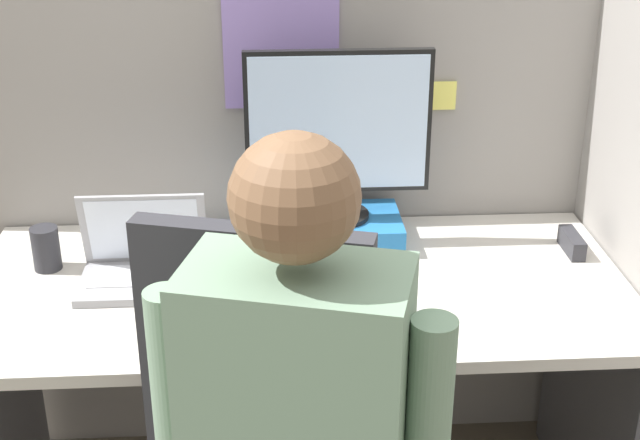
{
  "coord_description": "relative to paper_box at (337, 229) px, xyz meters",
  "views": [
    {
      "loc": [
        -0.07,
        -1.55,
        1.77
      ],
      "look_at": [
        0.04,
        0.19,
        0.99
      ],
      "focal_mm": 50.0,
      "sensor_mm": 36.0,
      "label": 1
    }
  ],
  "objects": [
    {
      "name": "paper_box",
      "position": [
        0.0,
        0.0,
        0.0
      ],
      "size": [
        0.33,
        0.23,
        0.07
      ],
      "color": "#236BAD",
      "rests_on": "desk"
    },
    {
      "name": "cubicle_panel_back",
      "position": [
        -0.11,
        0.17,
        0.02
      ],
      "size": [
        2.11,
        0.05,
        1.57
      ],
      "color": "gray",
      "rests_on": "ground"
    },
    {
      "name": "pen_cup",
      "position": [
        -0.74,
        -0.11,
        0.02
      ],
      "size": [
        0.07,
        0.07,
        0.11
      ],
      "color": "#28282D",
      "rests_on": "desk"
    },
    {
      "name": "desk",
      "position": [
        -0.11,
        -0.23,
        -0.21
      ],
      "size": [
        1.61,
        0.75,
        0.74
      ],
      "color": "beige",
      "rests_on": "ground"
    },
    {
      "name": "stapler",
      "position": [
        0.61,
        -0.1,
        -0.01
      ],
      "size": [
        0.04,
        0.13,
        0.05
      ],
      "color": "#2D2D33",
      "rests_on": "desk"
    },
    {
      "name": "monitor",
      "position": [
        0.0,
        0.0,
        0.28
      ],
      "size": [
        0.47,
        0.17,
        0.45
      ],
      "color": "black",
      "rests_on": "paper_box"
    },
    {
      "name": "mouse",
      "position": [
        -0.28,
        -0.31,
        -0.02
      ],
      "size": [
        0.06,
        0.05,
        0.04
      ],
      "color": "silver",
      "rests_on": "desk"
    },
    {
      "name": "carrot_toy",
      "position": [
        -0.13,
        -0.46,
        -0.01
      ],
      "size": [
        0.04,
        0.15,
        0.04
      ],
      "color": "orange",
      "rests_on": "desk"
    },
    {
      "name": "laptop",
      "position": [
        -0.49,
        -0.2,
        0.01
      ],
      "size": [
        0.31,
        0.21,
        0.22
      ],
      "color": "#99999E",
      "rests_on": "desk"
    }
  ]
}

